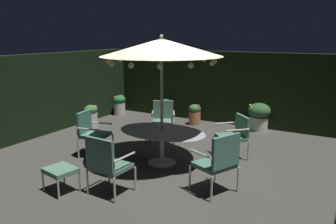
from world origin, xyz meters
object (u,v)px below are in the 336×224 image
(patio_chair_north, at_px, (219,160))
(patio_chair_southeast, at_px, (91,130))
(patio_umbrella, at_px, (162,48))
(potted_plant_front_corner, at_px, (195,114))
(potted_plant_left_far, at_px, (259,115))
(potted_plant_right_far, at_px, (120,105))
(patio_chair_south, at_px, (106,162))
(patio_dining_table, at_px, (162,136))
(potted_plant_right_near, at_px, (91,116))
(ottoman_footrest, at_px, (60,171))
(patio_chair_east, at_px, (163,118))
(potted_plant_back_center, at_px, (165,108))
(patio_chair_northeast, at_px, (235,133))

(patio_chair_north, distance_m, patio_chair_southeast, 3.12)
(patio_umbrella, xyz_separation_m, potted_plant_front_corner, (-0.76, 3.17, -2.04))
(patio_chair_southeast, relative_size, potted_plant_left_far, 1.29)
(patio_umbrella, distance_m, potted_plant_right_far, 5.02)
(patio_chair_south, bearing_deg, patio_dining_table, 87.14)
(patio_umbrella, bearing_deg, patio_chair_north, -24.36)
(patio_dining_table, relative_size, potted_plant_left_far, 2.44)
(patio_chair_north, xyz_separation_m, patio_chair_southeast, (-3.10, 0.35, -0.03))
(potted_plant_right_far, height_order, potted_plant_left_far, potted_plant_left_far)
(potted_plant_right_near, bearing_deg, potted_plant_front_corner, 35.94)
(potted_plant_front_corner, bearing_deg, ottoman_footrest, -90.98)
(patio_umbrella, height_order, patio_chair_south, patio_umbrella)
(patio_dining_table, distance_m, patio_chair_east, 1.63)
(patio_chair_south, relative_size, potted_plant_right_far, 1.53)
(ottoman_footrest, xyz_separation_m, potted_plant_back_center, (-0.94, 5.12, 0.01))
(patio_chair_east, bearing_deg, patio_chair_southeast, -114.56)
(ottoman_footrest, distance_m, potted_plant_left_far, 5.76)
(patio_umbrella, xyz_separation_m, patio_chair_north, (1.50, -0.68, -1.76))
(patio_chair_northeast, bearing_deg, potted_plant_right_near, 176.56)
(patio_umbrella, height_order, patio_chair_north, patio_umbrella)
(ottoman_footrest, relative_size, potted_plant_back_center, 0.87)
(patio_chair_east, distance_m, potted_plant_right_far, 3.11)
(patio_dining_table, relative_size, patio_chair_southeast, 1.89)
(patio_dining_table, bearing_deg, potted_plant_right_far, 138.46)
(patio_chair_north, height_order, ottoman_footrest, patio_chair_north)
(patio_chair_northeast, xyz_separation_m, patio_chair_east, (-1.96, 0.27, 0.05))
(ottoman_footrest, bearing_deg, patio_chair_northeast, 56.91)
(potted_plant_back_center, bearing_deg, patio_dining_table, -60.89)
(potted_plant_left_far, bearing_deg, patio_chair_north, -83.92)
(patio_chair_south, relative_size, ottoman_footrest, 1.76)
(patio_chair_north, bearing_deg, ottoman_footrest, -151.90)
(patio_chair_north, bearing_deg, potted_plant_right_near, 156.04)
(patio_chair_north, relative_size, ottoman_footrest, 1.82)
(potted_plant_front_corner, bearing_deg, patio_chair_south, -82.01)
(patio_chair_north, bearing_deg, patio_chair_northeast, 100.50)
(potted_plant_back_center, bearing_deg, patio_chair_east, -61.27)
(patio_chair_northeast, height_order, potted_plant_right_far, patio_chair_northeast)
(patio_chair_south, height_order, potted_plant_front_corner, patio_chair_south)
(potted_plant_front_corner, bearing_deg, patio_dining_table, -76.59)
(patio_umbrella, distance_m, patio_chair_north, 2.41)
(patio_chair_northeast, distance_m, potted_plant_right_near, 4.36)
(patio_dining_table, bearing_deg, ottoman_footrest, -113.65)
(potted_plant_right_far, bearing_deg, patio_dining_table, -41.54)
(patio_umbrella, bearing_deg, potted_plant_right_far, 138.46)
(patio_umbrella, xyz_separation_m, patio_chair_south, (-0.08, -1.64, -1.78))
(patio_chair_southeast, height_order, potted_plant_back_center, patio_chair_southeast)
(patio_chair_southeast, bearing_deg, potted_plant_left_far, 55.34)
(patio_chair_east, bearing_deg, patio_chair_north, -42.33)
(patio_chair_south, xyz_separation_m, potted_plant_front_corner, (-0.67, 4.81, -0.26))
(patio_umbrella, height_order, patio_chair_southeast, patio_umbrella)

